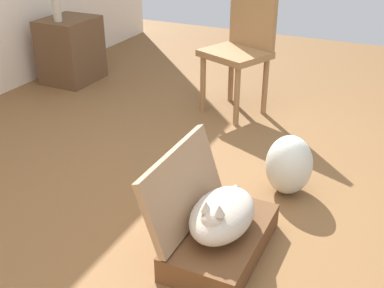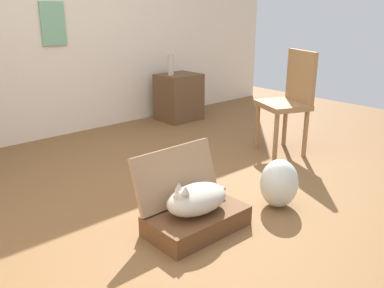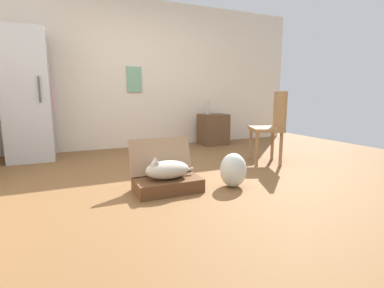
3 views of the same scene
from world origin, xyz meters
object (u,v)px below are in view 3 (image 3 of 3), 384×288
at_px(refrigerator, 27,96).
at_px(vase_tall, 208,108).
at_px(side_table, 213,129).
at_px(suitcase_base, 168,185).
at_px(plastic_bag_white, 233,170).
at_px(cat, 167,169).
at_px(chair, 271,124).

distance_m(refrigerator, vase_tall, 2.94).
bearing_deg(side_table, refrigerator, -179.06).
relative_size(suitcase_base, vase_tall, 2.54).
bearing_deg(vase_tall, side_table, 1.41).
bearing_deg(side_table, plastic_bag_white, -113.63).
distance_m(refrigerator, side_table, 3.13).
xyz_separation_m(suitcase_base, plastic_bag_white, (0.67, -0.14, 0.11)).
relative_size(suitcase_base, refrigerator, 0.35).
height_order(plastic_bag_white, vase_tall, vase_tall).
distance_m(cat, side_table, 2.80).
distance_m(plastic_bag_white, chair, 1.30).
relative_size(suitcase_base, cat, 1.24).
xyz_separation_m(plastic_bag_white, vase_tall, (0.90, 2.35, 0.53)).
xyz_separation_m(suitcase_base, side_table, (1.70, 2.21, 0.23)).
bearing_deg(vase_tall, plastic_bag_white, -111.04).
bearing_deg(refrigerator, vase_tall, 0.92).
xyz_separation_m(cat, refrigerator, (-1.35, 2.16, 0.70)).
relative_size(plastic_bag_white, chair, 0.36).
bearing_deg(side_table, suitcase_base, -127.56).
xyz_separation_m(cat, plastic_bag_white, (0.68, -0.14, -0.05)).
xyz_separation_m(plastic_bag_white, refrigerator, (-2.03, 2.30, 0.75)).
xyz_separation_m(suitcase_base, chair, (1.71, 0.55, 0.48)).
height_order(cat, side_table, side_table).
distance_m(plastic_bag_white, side_table, 2.57).
relative_size(suitcase_base, side_table, 1.11).
distance_m(suitcase_base, cat, 0.16).
bearing_deg(suitcase_base, chair, 17.76).
xyz_separation_m(cat, vase_tall, (1.58, 2.21, 0.49)).
bearing_deg(side_table, vase_tall, -178.59).
distance_m(side_table, chair, 1.69).
bearing_deg(suitcase_base, side_table, 52.44).
bearing_deg(plastic_bag_white, side_table, 66.37).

